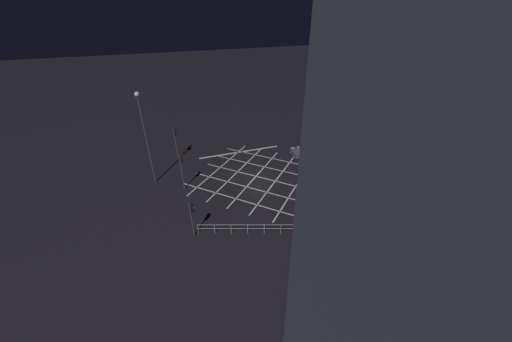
{
  "coord_description": "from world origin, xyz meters",
  "views": [
    {
      "loc": [
        -26.33,
        9.37,
        17.35
      ],
      "look_at": [
        0.0,
        0.0,
        0.71
      ],
      "focal_mm": 20.0,
      "sensor_mm": 36.0,
      "label": 1
    }
  ],
  "objects_px": {
    "street_lamp_east": "(373,165)",
    "street_tree_near": "(406,167)",
    "traffic_light_nw_cross": "(192,213)",
    "street_lamp_west": "(144,126)",
    "traffic_light_sw_cross": "(348,174)",
    "traffic_light_median_south": "(318,147)",
    "traffic_light_median_north": "(182,165)",
    "traffic_light_ne_cross": "(175,136)",
    "waiting_car": "(307,151)"
  },
  "relations": [
    {
      "from": "street_lamp_west",
      "to": "street_tree_near",
      "type": "xyz_separation_m",
      "value": [
        -12.47,
        -21.96,
        -2.21
      ]
    },
    {
      "from": "street_lamp_west",
      "to": "traffic_light_ne_cross",
      "type": "bearing_deg",
      "value": -31.32
    },
    {
      "from": "traffic_light_median_north",
      "to": "traffic_light_ne_cross",
      "type": "distance_m",
      "value": 7.64
    },
    {
      "from": "traffic_light_nw_cross",
      "to": "street_tree_near",
      "type": "distance_m",
      "value": 19.42
    },
    {
      "from": "street_lamp_west",
      "to": "traffic_light_nw_cross",
      "type": "bearing_deg",
      "value": -164.51
    },
    {
      "from": "traffic_light_ne_cross",
      "to": "street_lamp_east",
      "type": "bearing_deg",
      "value": -52.76
    },
    {
      "from": "street_lamp_east",
      "to": "waiting_car",
      "type": "bearing_deg",
      "value": -8.25
    },
    {
      "from": "street_lamp_east",
      "to": "street_tree_near",
      "type": "bearing_deg",
      "value": -79.56
    },
    {
      "from": "traffic_light_sw_cross",
      "to": "waiting_car",
      "type": "relative_size",
      "value": 1.07
    },
    {
      "from": "street_lamp_east",
      "to": "street_lamp_west",
      "type": "xyz_separation_m",
      "value": [
        13.36,
        17.13,
        0.62
      ]
    },
    {
      "from": "traffic_light_sw_cross",
      "to": "street_lamp_west",
      "type": "relative_size",
      "value": 0.45
    },
    {
      "from": "traffic_light_nw_cross",
      "to": "street_tree_near",
      "type": "height_order",
      "value": "street_tree_near"
    },
    {
      "from": "traffic_light_ne_cross",
      "to": "street_tree_near",
      "type": "xyz_separation_m",
      "value": [
        -17.57,
        -18.86,
        1.55
      ]
    },
    {
      "from": "traffic_light_median_north",
      "to": "street_lamp_east",
      "type": "bearing_deg",
      "value": -37.34
    },
    {
      "from": "street_lamp_east",
      "to": "waiting_car",
      "type": "distance_m",
      "value": 14.63
    },
    {
      "from": "waiting_car",
      "to": "street_tree_near",
      "type": "bearing_deg",
      "value": 102.96
    },
    {
      "from": "traffic_light_median_south",
      "to": "traffic_light_median_north",
      "type": "bearing_deg",
      "value": -0.69
    },
    {
      "from": "traffic_light_ne_cross",
      "to": "traffic_light_nw_cross",
      "type": "height_order",
      "value": "traffic_light_ne_cross"
    },
    {
      "from": "traffic_light_sw_cross",
      "to": "street_tree_near",
      "type": "height_order",
      "value": "street_tree_near"
    },
    {
      "from": "traffic_light_median_north",
      "to": "street_lamp_east",
      "type": "height_order",
      "value": "street_lamp_east"
    },
    {
      "from": "traffic_light_nw_cross",
      "to": "traffic_light_ne_cross",
      "type": "bearing_deg",
      "value": 88.83
    },
    {
      "from": "traffic_light_sw_cross",
      "to": "street_lamp_west",
      "type": "xyz_separation_m",
      "value": [
        10.16,
        17.62,
        3.38
      ]
    },
    {
      "from": "traffic_light_sw_cross",
      "to": "traffic_light_median_north",
      "type": "distance_m",
      "value": 16.53
    },
    {
      "from": "traffic_light_sw_cross",
      "to": "traffic_light_median_south",
      "type": "height_order",
      "value": "traffic_light_sw_cross"
    },
    {
      "from": "street_lamp_east",
      "to": "waiting_car",
      "type": "relative_size",
      "value": 2.04
    },
    {
      "from": "traffic_light_sw_cross",
      "to": "traffic_light_ne_cross",
      "type": "distance_m",
      "value": 21.07
    },
    {
      "from": "traffic_light_sw_cross",
      "to": "traffic_light_median_north",
      "type": "height_order",
      "value": "traffic_light_sw_cross"
    },
    {
      "from": "street_lamp_west",
      "to": "traffic_light_median_south",
      "type": "bearing_deg",
      "value": -98.27
    },
    {
      "from": "traffic_light_nw_cross",
      "to": "street_lamp_west",
      "type": "relative_size",
      "value": 0.35
    },
    {
      "from": "waiting_car",
      "to": "street_lamp_east",
      "type": "bearing_deg",
      "value": 81.75
    },
    {
      "from": "traffic_light_sw_cross",
      "to": "waiting_car",
      "type": "bearing_deg",
      "value": -98.12
    },
    {
      "from": "street_lamp_east",
      "to": "traffic_light_nw_cross",
      "type": "bearing_deg",
      "value": 77.12
    },
    {
      "from": "traffic_light_ne_cross",
      "to": "street_lamp_east",
      "type": "xyz_separation_m",
      "value": [
        -18.46,
        -14.03,
        3.14
      ]
    },
    {
      "from": "traffic_light_median_north",
      "to": "street_lamp_west",
      "type": "bearing_deg",
      "value": 139.28
    },
    {
      "from": "traffic_light_nw_cross",
      "to": "waiting_car",
      "type": "height_order",
      "value": "traffic_light_nw_cross"
    },
    {
      "from": "traffic_light_median_north",
      "to": "traffic_light_median_south",
      "type": "relative_size",
      "value": 1.22
    },
    {
      "from": "street_lamp_west",
      "to": "waiting_car",
      "type": "relative_size",
      "value": 2.38
    },
    {
      "from": "traffic_light_median_north",
      "to": "street_lamp_east",
      "type": "relative_size",
      "value": 0.48
    },
    {
      "from": "street_lamp_west",
      "to": "street_tree_near",
      "type": "relative_size",
      "value": 1.67
    },
    {
      "from": "street_lamp_east",
      "to": "traffic_light_ne_cross",
      "type": "bearing_deg",
      "value": 37.24
    },
    {
      "from": "street_tree_near",
      "to": "waiting_car",
      "type": "height_order",
      "value": "street_tree_near"
    },
    {
      "from": "traffic_light_ne_cross",
      "to": "street_lamp_west",
      "type": "relative_size",
      "value": 0.41
    },
    {
      "from": "traffic_light_ne_cross",
      "to": "street_lamp_west",
      "type": "height_order",
      "value": "street_lamp_west"
    },
    {
      "from": "street_lamp_east",
      "to": "street_lamp_west",
      "type": "bearing_deg",
      "value": 52.05
    },
    {
      "from": "traffic_light_sw_cross",
      "to": "traffic_light_ne_cross",
      "type": "height_order",
      "value": "traffic_light_sw_cross"
    },
    {
      "from": "traffic_light_ne_cross",
      "to": "waiting_car",
      "type": "bearing_deg",
      "value": -17.48
    },
    {
      "from": "street_tree_near",
      "to": "traffic_light_sw_cross",
      "type": "bearing_deg",
      "value": 62.05
    },
    {
      "from": "traffic_light_ne_cross",
      "to": "street_lamp_west",
      "type": "distance_m",
      "value": 7.05
    },
    {
      "from": "traffic_light_median_south",
      "to": "traffic_light_nw_cross",
      "type": "bearing_deg",
      "value": 24.64
    },
    {
      "from": "street_lamp_east",
      "to": "street_lamp_west",
      "type": "relative_size",
      "value": 0.85
    }
  ]
}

